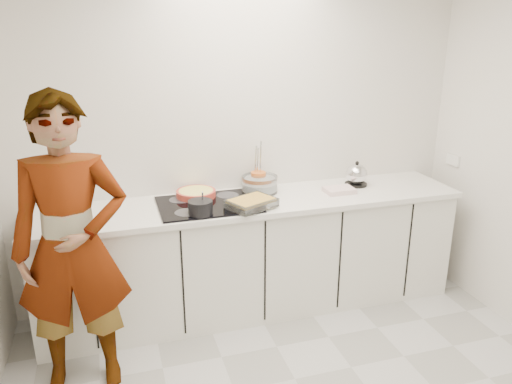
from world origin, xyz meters
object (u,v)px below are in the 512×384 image
object	(u,v)px
baking_dish	(251,203)
cook	(72,248)
tart_dish	(196,193)
mixing_bowl	(260,185)
saucepan	(200,207)
kettle	(356,175)
hob	(208,204)
utensil_crock	(258,181)

from	to	relation	value
baking_dish	cook	bearing A→B (deg)	-164.05
tart_dish	mixing_bowl	world-z (taller)	mixing_bowl
tart_dish	baking_dish	bearing A→B (deg)	-46.14
saucepan	kettle	bearing A→B (deg)	12.89
hob	utensil_crock	size ratio (longest dim) A/B	4.82
tart_dish	mixing_bowl	xyz separation A→B (m)	(0.50, -0.00, 0.02)
tart_dish	hob	bearing A→B (deg)	-72.84
baking_dish	hob	bearing A→B (deg)	148.96
baking_dish	cook	xyz separation A→B (m)	(-1.20, -0.34, -0.04)
baking_dish	cook	size ratio (longest dim) A/B	0.21
mixing_bowl	utensil_crock	size ratio (longest dim) A/B	2.05
tart_dish	saucepan	size ratio (longest dim) A/B	1.47
baking_dish	utensil_crock	distance (m)	0.44
mixing_bowl	kettle	distance (m)	0.81
mixing_bowl	kettle	world-z (taller)	kettle
mixing_bowl	kettle	bearing A→B (deg)	-4.41
hob	saucepan	xyz separation A→B (m)	(-0.09, -0.19, 0.05)
kettle	baking_dish	bearing A→B (deg)	-163.67
hob	baking_dish	bearing A→B (deg)	-31.04
tart_dish	kettle	world-z (taller)	kettle
utensil_crock	cook	distance (m)	1.56
mixing_bowl	baking_dish	bearing A→B (deg)	-115.92
hob	cook	world-z (taller)	cook
hob	kettle	world-z (taller)	kettle
mixing_bowl	kettle	size ratio (longest dim) A/B	1.50
mixing_bowl	cook	bearing A→B (deg)	-153.19
tart_dish	utensil_crock	xyz separation A→B (m)	(0.51, 0.05, 0.03)
saucepan	cook	bearing A→B (deg)	-158.82
hob	cook	size ratio (longest dim) A/B	0.39
mixing_bowl	cook	size ratio (longest dim) A/B	0.17
baking_dish	mixing_bowl	size ratio (longest dim) A/B	1.28
hob	baking_dish	size ratio (longest dim) A/B	1.83
kettle	utensil_crock	world-z (taller)	kettle
mixing_bowl	utensil_crock	world-z (taller)	utensil_crock
saucepan	kettle	distance (m)	1.38
baking_dish	kettle	bearing A→B (deg)	16.33
cook	saucepan	bearing A→B (deg)	24.53
hob	utensil_crock	bearing A→B (deg)	26.87
hob	utensil_crock	world-z (taller)	utensil_crock
cook	mixing_bowl	bearing A→B (deg)	30.16
hob	tart_dish	size ratio (longest dim) A/B	2.23
hob	mixing_bowl	bearing A→B (deg)	21.91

